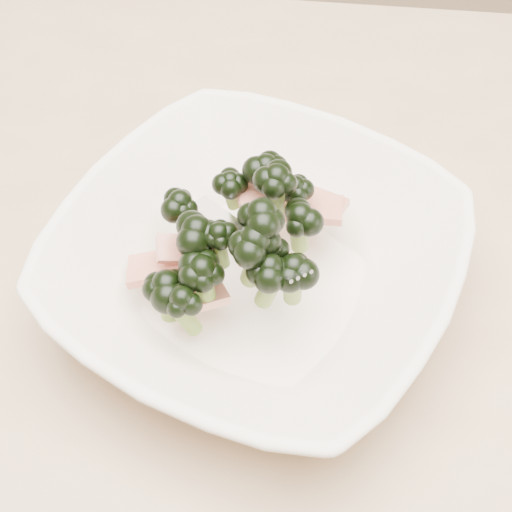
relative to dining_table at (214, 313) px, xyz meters
name	(u,v)px	position (x,y,z in m)	size (l,w,h in m)	color
dining_table	(214,313)	(0.00, 0.00, 0.00)	(1.20, 0.80, 0.75)	tan
broccoli_dish	(255,262)	(0.05, -0.04, 0.14)	(0.41, 0.41, 0.13)	silver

